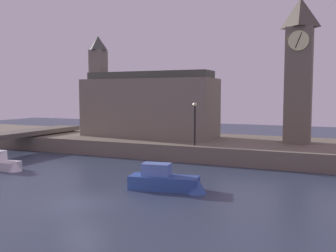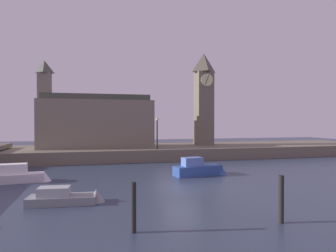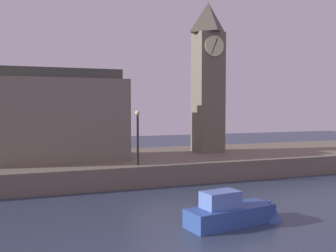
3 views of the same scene
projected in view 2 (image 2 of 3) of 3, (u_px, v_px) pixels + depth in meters
ground_plane at (183, 187)px, 22.80m from camera, size 120.00×120.00×0.00m
far_embankment at (141, 152)px, 42.19m from camera, size 70.00×12.00×1.50m
clock_tower at (204, 98)px, 45.00m from camera, size 2.62×2.65×13.61m
parliament_hall at (94, 121)px, 40.64m from camera, size 14.85×5.28×11.35m
streetlamp at (157, 130)px, 37.51m from camera, size 0.36×0.36×3.90m
mooring_post_left at (134, 207)px, 13.53m from camera, size 0.24×0.24×2.28m
mooring_post_right at (281, 199)px, 14.82m from camera, size 0.27×0.27×2.35m
boat_cruiser_grey at (72, 198)px, 18.39m from camera, size 4.79×1.87×1.27m
boat_ferry_white at (24, 176)px, 24.80m from camera, size 4.51×1.77×1.61m
boat_tour_blue at (202, 169)px, 28.03m from camera, size 5.33×2.20×1.74m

